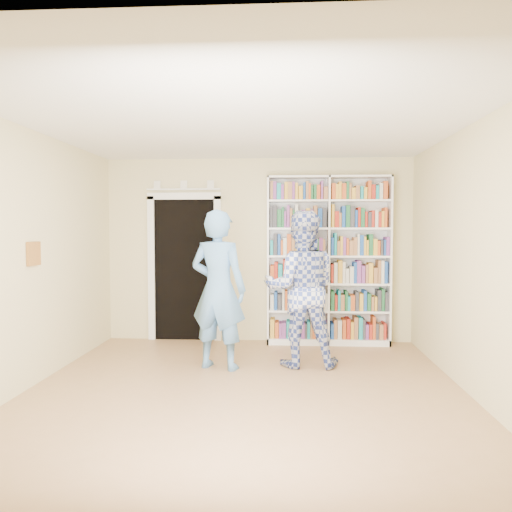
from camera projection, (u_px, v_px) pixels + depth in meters
The scene contains 11 objects.
floor at pixel (244, 395), 4.97m from camera, with size 5.00×5.00×0.00m, color #A2784E.
ceiling at pixel (243, 121), 4.83m from camera, with size 5.00×5.00×0.00m, color white.
wall_back at pixel (258, 250), 7.39m from camera, with size 4.50×4.50×0.00m, color beige.
wall_left at pixel (22, 260), 5.03m from camera, with size 5.00×5.00×0.00m, color beige.
wall_right at pixel (478, 261), 4.76m from camera, with size 5.00×5.00×0.00m, color beige.
bookshelf at pixel (328, 260), 7.18m from camera, with size 1.76×0.33×2.41m.
doorway at pixel (185, 261), 7.44m from camera, with size 1.10×0.08×2.43m.
wall_art at pixel (34, 254), 5.23m from camera, with size 0.03×0.25×0.25m, color brown.
man_blue at pixel (218, 289), 5.90m from camera, with size 0.69×0.45×1.89m, color #5688BF.
man_plaid at pixel (301, 289), 6.03m from camera, with size 0.91×0.71×1.88m, color #324599.
paper_sheet at pixel (308, 284), 5.82m from camera, with size 0.21×0.01×0.30m, color white.
Camera 1 is at (0.42, -4.87, 1.65)m, focal length 35.00 mm.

